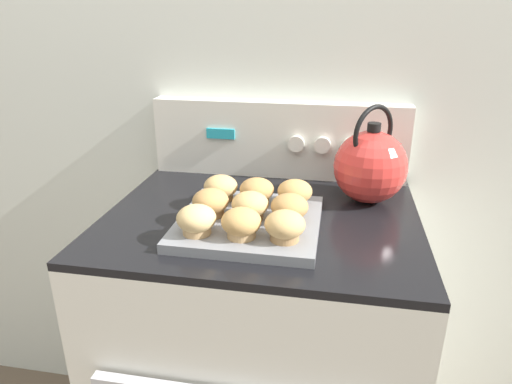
# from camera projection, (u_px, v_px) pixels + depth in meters

# --- Properties ---
(wall_back) EXTENTS (8.00, 0.05, 2.40)m
(wall_back) POSITION_uv_depth(u_px,v_px,m) (282.00, 79.00, 1.29)
(wall_back) COLOR silver
(wall_back) RESTS_ON ground_plane
(stove_range) EXTENTS (0.74, 0.64, 0.93)m
(stove_range) POSITION_uv_depth(u_px,v_px,m) (261.00, 366.00, 1.26)
(stove_range) COLOR silver
(stove_range) RESTS_ON ground_plane
(control_panel) EXTENTS (0.72, 0.07, 0.22)m
(control_panel) POSITION_uv_depth(u_px,v_px,m) (279.00, 139.00, 1.30)
(control_panel) COLOR silver
(control_panel) RESTS_ON stove_range
(muffin_pan) EXTENTS (0.31, 0.31, 0.02)m
(muffin_pan) POSITION_uv_depth(u_px,v_px,m) (249.00, 222.00, 1.02)
(muffin_pan) COLOR slate
(muffin_pan) RESTS_ON stove_range
(muffin_r0_c0) EXTENTS (0.08, 0.08, 0.06)m
(muffin_r0_c0) POSITION_uv_depth(u_px,v_px,m) (196.00, 220.00, 0.93)
(muffin_r0_c0) COLOR tan
(muffin_r0_c0) RESTS_ON muffin_pan
(muffin_r0_c1) EXTENTS (0.08, 0.08, 0.06)m
(muffin_r0_c1) POSITION_uv_depth(u_px,v_px,m) (241.00, 223.00, 0.92)
(muffin_r0_c1) COLOR tan
(muffin_r0_c1) RESTS_ON muffin_pan
(muffin_r0_c2) EXTENTS (0.08, 0.08, 0.06)m
(muffin_r0_c2) POSITION_uv_depth(u_px,v_px,m) (285.00, 226.00, 0.91)
(muffin_r0_c2) COLOR #A37A4C
(muffin_r0_c2) RESTS_ON muffin_pan
(muffin_r1_c0) EXTENTS (0.08, 0.08, 0.06)m
(muffin_r1_c0) POSITION_uv_depth(u_px,v_px,m) (211.00, 203.00, 1.02)
(muffin_r1_c0) COLOR olive
(muffin_r1_c0) RESTS_ON muffin_pan
(muffin_r1_c1) EXTENTS (0.08, 0.08, 0.06)m
(muffin_r1_c1) POSITION_uv_depth(u_px,v_px,m) (250.00, 206.00, 1.00)
(muffin_r1_c1) COLOR olive
(muffin_r1_c1) RESTS_ON muffin_pan
(muffin_r1_c2) EXTENTS (0.08, 0.08, 0.06)m
(muffin_r1_c2) POSITION_uv_depth(u_px,v_px,m) (289.00, 208.00, 0.99)
(muffin_r1_c2) COLOR #A37A4C
(muffin_r1_c2) RESTS_ON muffin_pan
(muffin_r2_c0) EXTENTS (0.08, 0.08, 0.06)m
(muffin_r2_c0) POSITION_uv_depth(u_px,v_px,m) (221.00, 188.00, 1.10)
(muffin_r2_c0) COLOR olive
(muffin_r2_c0) RESTS_ON muffin_pan
(muffin_r2_c1) EXTENTS (0.08, 0.08, 0.06)m
(muffin_r2_c1) POSITION_uv_depth(u_px,v_px,m) (257.00, 191.00, 1.08)
(muffin_r2_c1) COLOR tan
(muffin_r2_c1) RESTS_ON muffin_pan
(muffin_r2_c2) EXTENTS (0.08, 0.08, 0.06)m
(muffin_r2_c2) POSITION_uv_depth(u_px,v_px,m) (295.00, 193.00, 1.07)
(muffin_r2_c2) COLOR #A37A4C
(muffin_r2_c2) RESTS_ON muffin_pan
(tea_kettle) EXTENTS (0.19, 0.20, 0.25)m
(tea_kettle) POSITION_uv_depth(u_px,v_px,m) (371.00, 165.00, 1.13)
(tea_kettle) COLOR red
(tea_kettle) RESTS_ON stove_range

